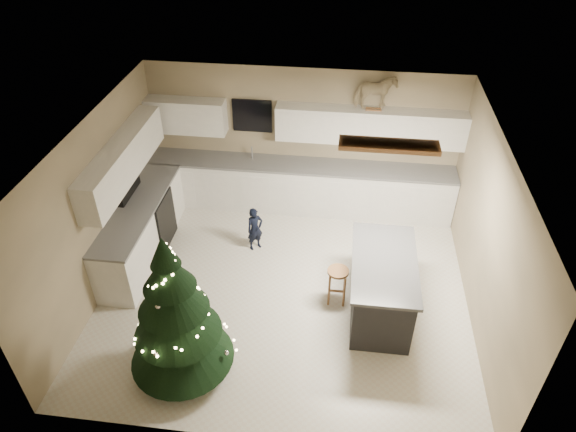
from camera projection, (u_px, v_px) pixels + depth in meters
The scene contains 8 objects.
ground_plane at pixel (285, 289), 7.95m from camera, with size 5.50×5.50×0.00m, color beige.
room_shell at pixel (286, 196), 6.91m from camera, with size 5.52×5.02×2.61m.
cabinetry at pixel (245, 186), 8.91m from camera, with size 5.50×3.20×2.00m.
island at pixel (381, 286), 7.32m from camera, with size 0.90×1.70×0.95m.
bar_stool at pixel (338, 278), 7.49m from camera, with size 0.31×0.31×0.60m.
christmas_tree at pixel (176, 320), 6.25m from camera, with size 1.37×1.33×2.19m.
toddler at pixel (255, 229), 8.53m from camera, with size 0.29×0.19×0.79m, color black.
rocking_horse at pixel (375, 93), 8.32m from camera, with size 0.72×0.47×0.58m.
Camera 1 is at (0.76, -5.67, 5.64)m, focal length 32.00 mm.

